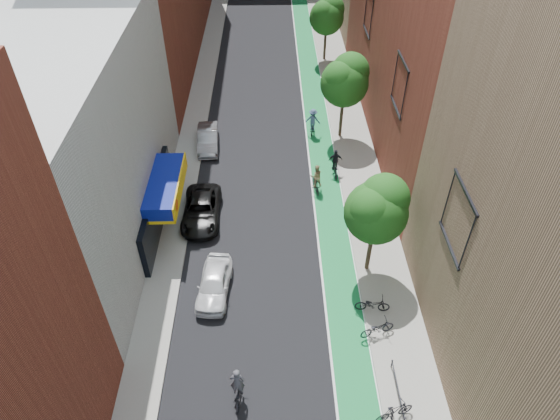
{
  "coord_description": "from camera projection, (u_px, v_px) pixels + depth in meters",
  "views": [
    {
      "loc": [
        0.22,
        -9.27,
        21.54
      ],
      "look_at": [
        0.69,
        13.6,
        1.5
      ],
      "focal_mm": 32.0,
      "sensor_mm": 36.0,
      "label": 1
    }
  ],
  "objects": [
    {
      "name": "parked_car_white",
      "position": [
        214.0,
        283.0,
        27.09
      ],
      "size": [
        1.97,
        4.21,
        1.39
      ],
      "primitive_type": "imported",
      "rotation": [
        0.0,
        0.0,
        -0.08
      ],
      "color": "silver",
      "rests_on": "ground"
    },
    {
      "name": "cyclist_lane_mid",
      "position": [
        335.0,
        166.0,
        35.16
      ],
      "size": [
        0.97,
        1.85,
        1.98
      ],
      "rotation": [
        0.0,
        0.0,
        3.18
      ],
      "color": "black",
      "rests_on": "ground"
    },
    {
      "name": "tree_far",
      "position": [
        327.0,
        14.0,
        46.88
      ],
      "size": [
        3.3,
        3.25,
        6.21
      ],
      "color": "#332619",
      "rests_on": "ground"
    },
    {
      "name": "sidewalk_right",
      "position": [
        348.0,
        122.0,
        40.77
      ],
      "size": [
        3.0,
        68.0,
        0.15
      ],
      "primitive_type": "cube",
      "color": "gray",
      "rests_on": "ground"
    },
    {
      "name": "parked_car_silver",
      "position": [
        208.0,
        139.0,
        37.81
      ],
      "size": [
        1.78,
        4.32,
        1.39
      ],
      "primitive_type": "imported",
      "rotation": [
        0.0,
        0.0,
        0.07
      ],
      "color": "gray",
      "rests_on": "ground"
    },
    {
      "name": "tree_mid",
      "position": [
        345.0,
        79.0,
        36.1
      ],
      "size": [
        3.55,
        3.53,
        6.74
      ],
      "color": "#332619",
      "rests_on": "ground"
    },
    {
      "name": "cyclist_lane_near",
      "position": [
        316.0,
        180.0,
        33.7
      ],
      "size": [
        0.91,
        1.75,
        2.02
      ],
      "rotation": [
        0.0,
        0.0,
        3.32
      ],
      "color": "black",
      "rests_on": "ground"
    },
    {
      "name": "cyclist_lead",
      "position": [
        238.0,
        389.0,
        22.39
      ],
      "size": [
        0.66,
        1.81,
        2.15
      ],
      "rotation": [
        0.0,
        0.0,
        3.12
      ],
      "color": "black",
      "rests_on": "ground"
    },
    {
      "name": "parked_bike_far",
      "position": [
        372.0,
        304.0,
        26.09
      ],
      "size": [
        1.88,
        0.78,
        0.96
      ],
      "primitive_type": "imported",
      "rotation": [
        0.0,
        0.0,
        1.49
      ],
      "color": "black",
      "rests_on": "sidewalk_right"
    },
    {
      "name": "sidewalk_left",
      "position": [
        195.0,
        124.0,
        40.58
      ],
      "size": [
        2.0,
        68.0,
        0.15
      ],
      "primitive_type": "cube",
      "color": "gray",
      "rests_on": "ground"
    },
    {
      "name": "bike_lane",
      "position": [
        317.0,
        123.0,
        40.78
      ],
      "size": [
        2.0,
        68.0,
        0.01
      ],
      "primitive_type": "cube",
      "color": "#147238",
      "rests_on": "ground"
    },
    {
      "name": "parked_bike_near",
      "position": [
        377.0,
        328.0,
        24.96
      ],
      "size": [
        1.95,
        1.17,
        0.97
      ],
      "primitive_type": "imported",
      "rotation": [
        0.0,
        0.0,
        1.88
      ],
      "color": "black",
      "rests_on": "sidewalk_right"
    },
    {
      "name": "parked_bike_mid",
      "position": [
        394.0,
        412.0,
        21.61
      ],
      "size": [
        1.93,
        1.11,
        1.12
      ],
      "primitive_type": "imported",
      "rotation": [
        0.0,
        0.0,
        1.91
      ],
      "color": "black",
      "rests_on": "sidewalk_right"
    },
    {
      "name": "cyclist_lane_far",
      "position": [
        313.0,
        123.0,
        38.96
      ],
      "size": [
        1.28,
        1.61,
        2.16
      ],
      "rotation": [
        0.0,
        0.0,
        2.93
      ],
      "color": "black",
      "rests_on": "ground"
    },
    {
      "name": "building_left_white",
      "position": [
        69.0,
        147.0,
        27.57
      ],
      "size": [
        8.0,
        20.0,
        12.0
      ],
      "primitive_type": "cube",
      "color": "silver",
      "rests_on": "ground"
    },
    {
      "name": "tree_near",
      "position": [
        377.0,
        208.0,
        25.72
      ],
      "size": [
        3.4,
        3.36,
        6.42
      ],
      "color": "#332619",
      "rests_on": "ground"
    },
    {
      "name": "parked_car_black",
      "position": [
        201.0,
        210.0,
        31.65
      ],
      "size": [
        2.32,
        4.97,
        1.38
      ],
      "primitive_type": "imported",
      "rotation": [
        0.0,
        0.0,
        0.01
      ],
      "color": "black",
      "rests_on": "ground"
    }
  ]
}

